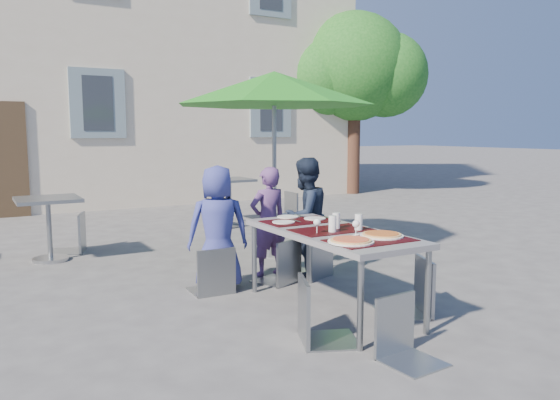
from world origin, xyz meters
TOP-DOWN VIEW (x-y plane):
  - ground at (0.00, 0.00)m, footprint 90.00×90.00m
  - building at (-0.00, 11.50)m, footprint 13.60×8.20m
  - tree at (6.55, 7.54)m, footprint 3.60×3.00m
  - dining_table at (0.45, -0.11)m, footprint 0.80×1.85m
  - pizza_near_left at (0.26, -0.66)m, footprint 0.37×0.37m
  - pizza_near_right at (0.63, -0.59)m, footprint 0.37×0.37m
  - glassware at (0.49, -0.21)m, footprint 0.48×0.40m
  - place_settings at (0.47, 0.53)m, footprint 0.65×0.48m
  - child_0 at (-0.15, 1.06)m, footprint 0.73×0.58m
  - child_1 at (0.55, 1.27)m, footprint 0.46×0.31m
  - child_2 at (0.91, 1.06)m, footprint 0.73×0.53m
  - chair_0 at (-0.27, 0.92)m, footprint 0.42×0.42m
  - chair_1 at (0.52, 0.90)m, footprint 0.53×0.53m
  - chair_2 at (0.94, 0.94)m, footprint 0.61×0.61m
  - chair_3 at (-0.08, -0.68)m, footprint 0.56×0.56m
  - chair_4 at (1.05, -0.55)m, footprint 0.56×0.55m
  - chair_5 at (0.29, -1.26)m, footprint 0.41×0.41m
  - patio_umbrella at (1.15, 2.19)m, footprint 2.60×2.60m
  - cafe_table_0 at (-1.52, 3.26)m, footprint 0.75×0.75m
  - bg_chair_r_0 at (-1.16, 3.65)m, footprint 0.57×0.57m
  - cafe_table_1 at (1.69, 4.79)m, footprint 0.74×0.74m
  - bg_chair_l_1 at (1.30, 4.36)m, footprint 0.53×0.53m
  - bg_chair_r_1 at (2.64, 4.42)m, footprint 0.45×0.45m

SIDE VIEW (x-z plane):
  - ground at x=0.00m, z-range 0.00..0.00m
  - chair_5 at x=0.29m, z-range 0.07..0.94m
  - bg_chair_l_1 at x=1.30m, z-range 0.07..0.98m
  - chair_0 at x=-0.27m, z-range 0.08..0.98m
  - chair_1 at x=0.52m, z-range 0.08..0.99m
  - chair_4 at x=1.05m, z-range 0.08..1.04m
  - chair_3 at x=-0.08m, z-range 0.08..1.05m
  - cafe_table_1 at x=1.69m, z-range 0.17..0.96m
  - cafe_table_0 at x=-1.52m, z-range 0.17..0.98m
  - bg_chair_r_0 at x=-1.16m, z-range 0.09..1.09m
  - bg_chair_r_1 at x=2.64m, z-range 0.09..1.11m
  - child_1 at x=0.55m, z-range 0.00..1.24m
  - chair_2 at x=0.94m, z-range 0.10..1.16m
  - child_0 at x=-0.15m, z-range 0.00..1.29m
  - child_2 at x=0.91m, z-range 0.00..1.35m
  - dining_table at x=0.45m, z-range 0.32..1.07m
  - place_settings at x=0.47m, z-range 0.76..0.77m
  - pizza_near_right at x=0.63m, z-range 0.75..0.78m
  - pizza_near_left at x=0.26m, z-range 0.75..0.78m
  - glassware at x=0.49m, z-range 0.75..0.90m
  - patio_umbrella at x=1.15m, z-range 0.96..3.37m
  - tree at x=6.55m, z-range 0.90..5.60m
  - building at x=0.00m, z-range -0.70..10.40m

